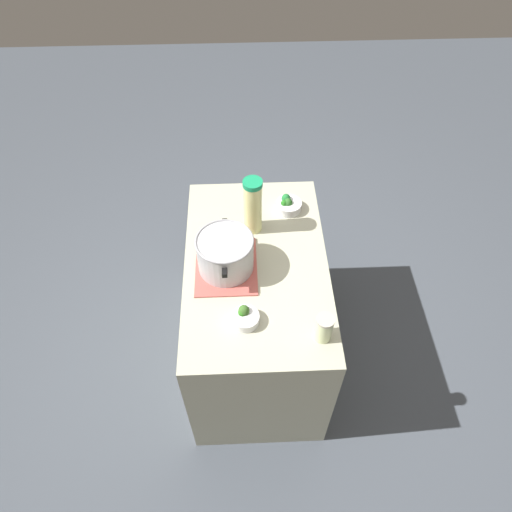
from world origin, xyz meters
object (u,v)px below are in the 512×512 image
cooking_pot (225,253)px  lemonade_pitcher (253,206)px  mason_jar (324,328)px  broccoli_bowl_front (288,205)px  broccoli_bowl_center (245,317)px

cooking_pot → lemonade_pitcher: (0.25, -0.14, 0.05)m
lemonade_pitcher → mason_jar: bearing=-157.2°
mason_jar → broccoli_bowl_front: mason_jar is taller
broccoli_bowl_center → cooking_pot: bearing=15.2°
lemonade_pitcher → mason_jar: size_ratio=2.26×
broccoli_bowl_center → broccoli_bowl_front: bearing=-19.7°
lemonade_pitcher → broccoli_bowl_front: 0.26m
cooking_pot → mason_jar: (-0.40, -0.41, -0.03)m
broccoli_bowl_front → broccoli_bowl_center: bearing=160.3°
lemonade_pitcher → broccoli_bowl_front: size_ratio=2.35×
mason_jar → broccoli_bowl_front: (0.78, 0.08, -0.04)m
cooking_pot → broccoli_bowl_front: 0.51m
mason_jar → broccoli_bowl_front: 0.79m
mason_jar → broccoli_bowl_center: bearing=74.2°
cooking_pot → mason_jar: cooking_pot is taller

